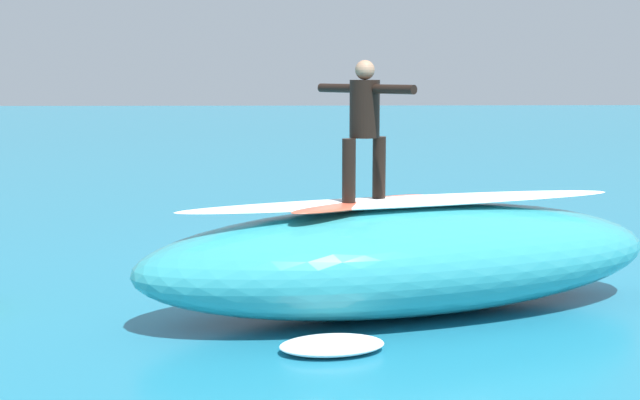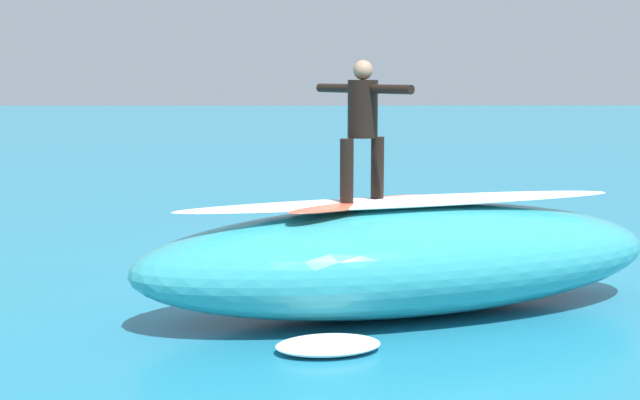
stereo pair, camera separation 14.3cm
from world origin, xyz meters
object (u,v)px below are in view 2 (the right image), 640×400
at_px(surfboard_paddling, 289,251).
at_px(surfboard_riding, 362,204).
at_px(surfer_paddling, 288,239).
at_px(surfer_riding, 363,119).

bearing_deg(surfboard_paddling, surfboard_riding, 9.08).
bearing_deg(surfboard_paddling, surfer_paddling, -180.00).
bearing_deg(surfboard_paddling, surfer_riding, 9.08).
bearing_deg(surfer_riding, surfboard_riding, 24.15).
height_order(surfboard_riding, surfer_riding, surfer_riding).
distance_m(surfboard_riding, surfer_riding, 0.94).
xyz_separation_m(surfboard_paddling, surfer_paddling, (0.01, -0.13, 0.17)).
xyz_separation_m(surfboard_riding, surfer_riding, (-0.00, -0.00, 0.94)).
relative_size(surfer_riding, surfer_paddling, 0.90).
distance_m(surfboard_riding, surfboard_paddling, 3.76).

